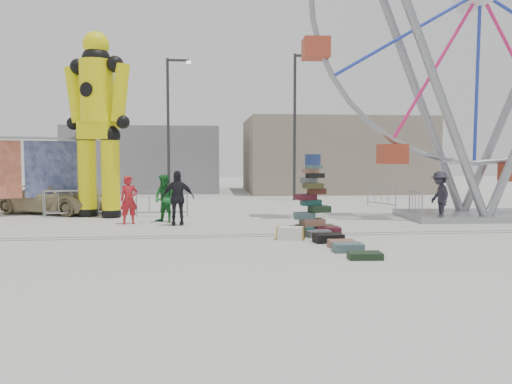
{
  "coord_description": "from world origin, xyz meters",
  "views": [
    {
      "loc": [
        -1.92,
        -14.16,
        2.39
      ],
      "look_at": [
        -0.32,
        1.39,
        1.29
      ],
      "focal_mm": 35.0,
      "sensor_mm": 36.0,
      "label": 1
    }
  ],
  "objects": [
    {
      "name": "track_line_near",
      "position": [
        0.0,
        0.6,
        0.0
      ],
      "size": [
        40.0,
        0.04,
        0.01
      ],
      "primitive_type": "cube",
      "color": "#47443F",
      "rests_on": "ground"
    },
    {
      "name": "barricade_dummy_a",
      "position": [
        -7.37,
        6.54,
        0.55
      ],
      "size": [
        2.0,
        0.31,
        1.1
      ],
      "primitive_type": null,
      "rotation": [
        0.0,
        0.0,
        0.11
      ],
      "color": "gray",
      "rests_on": "ground"
    },
    {
      "name": "barricade_wheel_back",
      "position": [
        6.47,
        8.86,
        0.55
      ],
      "size": [
        0.79,
        1.91,
        1.1
      ],
      "primitive_type": null,
      "rotation": [
        0.0,
        0.0,
        -1.22
      ],
      "color": "gray",
      "rests_on": "ground"
    },
    {
      "name": "lamp_post_left",
      "position": [
        -3.91,
        15.0,
        4.48
      ],
      "size": [
        1.41,
        0.25,
        8.0
      ],
      "color": "#2D2D30",
      "rests_on": "ground"
    },
    {
      "name": "row_case_4",
      "position": [
        1.67,
        -2.01,
        0.11
      ],
      "size": [
        0.74,
        0.49,
        0.22
      ],
      "primitive_type": "cube",
      "rotation": [
        0.0,
        0.0,
        -0.01
      ],
      "color": "#476265",
      "rests_on": "ground"
    },
    {
      "name": "barricade_dummy_c",
      "position": [
        -3.64,
        6.01,
        0.55
      ],
      "size": [
        2.0,
        0.22,
        1.1
      ],
      "primitive_type": null,
      "rotation": [
        0.0,
        0.0,
        0.06
      ],
      "color": "gray",
      "rests_on": "ground"
    },
    {
      "name": "lamp_post_right",
      "position": [
        3.09,
        13.0,
        4.48
      ],
      "size": [
        1.41,
        0.25,
        8.0
      ],
      "color": "#2D2D30",
      "rests_on": "ground"
    },
    {
      "name": "row_case_1",
      "position": [
        1.47,
        0.44,
        0.1
      ],
      "size": [
        0.69,
        0.62,
        0.2
      ],
      "primitive_type": "cube",
      "rotation": [
        0.0,
        0.0,
        0.07
      ],
      "color": "#595D60",
      "rests_on": "ground"
    },
    {
      "name": "pedestrian_red",
      "position": [
        -4.63,
        3.91,
        0.86
      ],
      "size": [
        0.74,
        0.61,
        1.73
      ],
      "primitive_type": "imported",
      "rotation": [
        0.0,
        0.0,
        0.36
      ],
      "color": "#A8181D",
      "rests_on": "ground"
    },
    {
      "name": "building_left",
      "position": [
        -6.0,
        22.0,
        2.2
      ],
      "size": [
        10.0,
        8.0,
        4.4
      ],
      "primitive_type": "cube",
      "color": "gray",
      "rests_on": "ground"
    },
    {
      "name": "row_case_5",
      "position": [
        1.81,
        -2.92,
        0.08
      ],
      "size": [
        0.81,
        0.53,
        0.16
      ],
      "primitive_type": "cube",
      "rotation": [
        0.0,
        0.0,
        -0.07
      ],
      "color": "black",
      "rests_on": "ground"
    },
    {
      "name": "row_case_0",
      "position": [
        1.45,
        1.26,
        0.11
      ],
      "size": [
        0.85,
        0.67,
        0.23
      ],
      "primitive_type": "cube",
      "rotation": [
        0.0,
        0.0,
        0.19
      ],
      "color": "#3D3B1E",
      "rests_on": "ground"
    },
    {
      "name": "ground",
      "position": [
        0.0,
        0.0,
        0.0
      ],
      "size": [
        90.0,
        90.0,
        0.0
      ],
      "primitive_type": "plane",
      "color": "#9E9E99",
      "rests_on": "ground"
    },
    {
      "name": "parked_suv",
      "position": [
        -8.29,
        7.74,
        0.65
      ],
      "size": [
        5.14,
        3.81,
        1.3
      ],
      "primitive_type": "imported",
      "rotation": [
        0.0,
        0.0,
        1.17
      ],
      "color": "tan",
      "rests_on": "ground"
    },
    {
      "name": "row_case_3",
      "position": [
        1.68,
        -1.34,
        0.09
      ],
      "size": [
        0.68,
        0.48,
        0.19
      ],
      "primitive_type": "cube",
      "rotation": [
        0.0,
        0.0,
        -0.01
      ],
      "color": "#8B5C47",
      "rests_on": "ground"
    },
    {
      "name": "track_line_far",
      "position": [
        0.0,
        1.0,
        0.0
      ],
      "size": [
        40.0,
        0.04,
        0.01
      ],
      "primitive_type": "cube",
      "color": "#47443F",
      "rests_on": "ground"
    },
    {
      "name": "pedestrian_black",
      "position": [
        -2.86,
        3.35,
        0.96
      ],
      "size": [
        1.16,
        0.55,
        1.92
      ],
      "primitive_type": "imported",
      "rotation": [
        0.0,
        0.0,
        3.22
      ],
      "color": "black",
      "rests_on": "ground"
    },
    {
      "name": "steamer_trunk",
      "position": [
        0.55,
        0.0,
        0.18
      ],
      "size": [
        0.89,
        0.68,
        0.37
      ],
      "primitive_type": "cube",
      "rotation": [
        0.0,
        0.0,
        -0.32
      ],
      "color": "silver",
      "rests_on": "ground"
    },
    {
      "name": "barricade_wheel_front",
      "position": [
        6.13,
        4.18,
        0.55
      ],
      "size": [
        0.45,
        1.99,
        1.1
      ],
      "primitive_type": null,
      "rotation": [
        0.0,
        0.0,
        1.39
      ],
      "color": "gray",
      "rests_on": "ground"
    },
    {
      "name": "suitcase_tower",
      "position": [
        1.36,
        0.93,
        0.69
      ],
      "size": [
        1.75,
        1.54,
        2.48
      ],
      "rotation": [
        0.0,
        0.0,
        0.11
      ],
      "color": "#194C46",
      "rests_on": "ground"
    },
    {
      "name": "pedestrian_green",
      "position": [
        -3.39,
        4.25,
        0.88
      ],
      "size": [
        1.08,
        1.04,
        1.76
      ],
      "primitive_type": "imported",
      "rotation": [
        0.0,
        0.0,
        -0.63
      ],
      "color": "#1C712B",
      "rests_on": "ground"
    },
    {
      "name": "crash_test_dummy",
      "position": [
        -6.12,
        6.2,
        3.96
      ],
      "size": [
        2.9,
        1.72,
        7.52
      ],
      "rotation": [
        0.0,
        0.0,
        -0.44
      ],
      "color": "black",
      "rests_on": "ground"
    },
    {
      "name": "row_case_2",
      "position": [
        1.51,
        -0.59,
        0.12
      ],
      "size": [
        0.86,
        0.59,
        0.24
      ],
      "primitive_type": "cube",
      "rotation": [
        0.0,
        0.0,
        0.12
      ],
      "color": "black",
      "rests_on": "ground"
    },
    {
      "name": "building_right",
      "position": [
        7.0,
        20.0,
        2.5
      ],
      "size": [
        12.0,
        8.0,
        5.0
      ],
      "primitive_type": "cube",
      "color": "gray",
      "rests_on": "ground"
    },
    {
      "name": "barricade_dummy_b",
      "position": [
        -7.2,
        6.27,
        0.55
      ],
      "size": [
        1.95,
        0.66,
        1.1
      ],
      "primitive_type": null,
      "rotation": [
        0.0,
        0.0,
        0.28
      ],
      "color": "gray",
      "rests_on": "ground"
    },
    {
      "name": "banner_scaffold",
      "position": [
        -9.21,
        6.76,
        2.4
      ],
      "size": [
        4.4,
        2.26,
        3.2
      ],
      "rotation": [
        0.0,
        0.0,
        0.36
      ],
      "color": "gray",
      "rests_on": "ground"
    },
    {
      "name": "ferris_wheel",
      "position": [
        8.54,
        4.27,
        7.54
      ],
      "size": [
        13.19,
        3.54,
        15.31
      ],
      "rotation": [
        0.0,
        0.0,
        -0.06
      ],
      "color": "gray",
      "rests_on": "ground"
    },
    {
      "name": "pedestrian_grey",
      "position": [
        6.99,
        3.97,
        0.93
      ],
      "size": [
        0.74,
        1.23,
        1.85
      ],
      "primitive_type": "imported",
      "rotation": [
        0.0,
        0.0,
        -1.61
      ],
      "color": "#24232E",
      "rests_on": "ground"
    }
  ]
}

